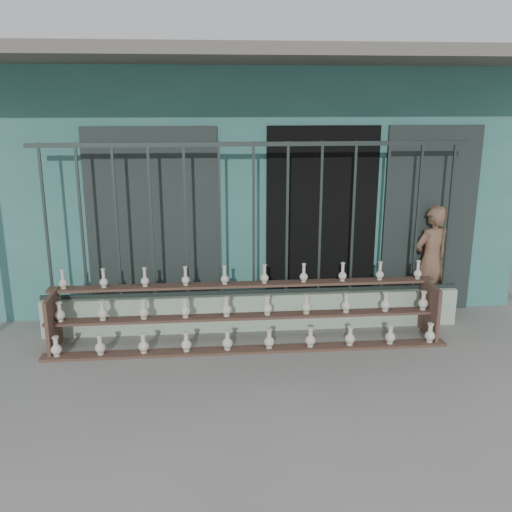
{
  "coord_description": "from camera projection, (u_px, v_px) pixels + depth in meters",
  "views": [
    {
      "loc": [
        -0.55,
        -5.16,
        2.71
      ],
      "look_at": [
        0.0,
        1.0,
        1.0
      ],
      "focal_mm": 40.0,
      "sensor_mm": 36.0,
      "label": 1
    }
  ],
  "objects": [
    {
      "name": "ground",
      "position": [
        265.0,
        378.0,
        5.72
      ],
      "size": [
        60.0,
        60.0,
        0.0
      ],
      "primitive_type": "plane",
      "color": "slate"
    },
    {
      "name": "shelf_rack",
      "position": [
        247.0,
        313.0,
        6.47
      ],
      "size": [
        4.5,
        0.68,
        0.85
      ],
      "color": "brown",
      "rests_on": "ground"
    },
    {
      "name": "parapet_wall",
      "position": [
        254.0,
        311.0,
        6.91
      ],
      "size": [
        5.0,
        0.2,
        0.45
      ],
      "primitive_type": "cube",
      "color": "#9BB59C",
      "rests_on": "ground"
    },
    {
      "name": "security_fence",
      "position": [
        254.0,
        220.0,
        6.61
      ],
      "size": [
        5.0,
        0.04,
        1.8
      ],
      "color": "#283330",
      "rests_on": "parapet_wall"
    },
    {
      "name": "workshop_building",
      "position": [
        239.0,
        168.0,
        9.35
      ],
      "size": [
        7.4,
        6.6,
        3.21
      ],
      "color": "#346F69",
      "rests_on": "ground"
    },
    {
      "name": "elderly_woman",
      "position": [
        431.0,
        261.0,
        7.26
      ],
      "size": [
        0.61,
        0.51,
        1.43
      ],
      "primitive_type": "imported",
      "rotation": [
        0.0,
        0.0,
        3.52
      ],
      "color": "brown",
      "rests_on": "ground"
    }
  ]
}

